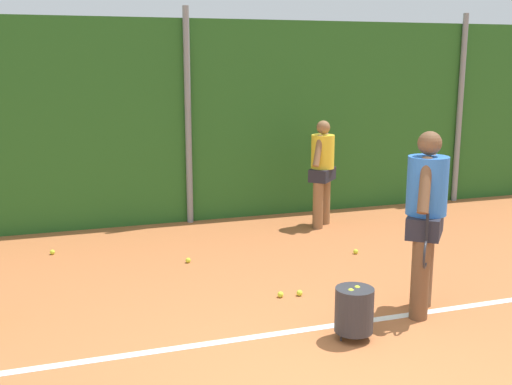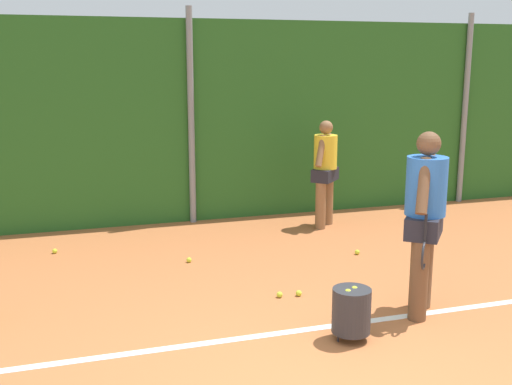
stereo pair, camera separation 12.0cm
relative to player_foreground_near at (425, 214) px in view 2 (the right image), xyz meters
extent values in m
plane|color=#B76638|center=(-1.47, 0.31, -1.05)|extent=(26.55, 26.55, 0.00)
cube|color=#286023|center=(-1.47, 4.51, 0.54)|extent=(17.26, 0.25, 3.18)
cylinder|color=gray|center=(-1.47, 4.33, 0.62)|extent=(0.10, 0.10, 3.35)
cylinder|color=gray|center=(3.51, 4.33, 0.62)|extent=(0.10, 0.10, 3.35)
cube|color=white|center=(-1.47, -0.04, -1.05)|extent=(12.61, 0.10, 0.01)
cylinder|color=brown|center=(0.12, 0.14, -0.64)|extent=(0.18, 0.18, 0.82)
cylinder|color=brown|center=(-0.11, -0.14, -0.64)|extent=(0.18, 0.18, 0.82)
cube|color=#23232D|center=(0.00, 0.00, -0.12)|extent=(0.60, 0.63, 0.22)
cylinder|color=blue|center=(0.00, 0.00, 0.28)|extent=(0.40, 0.40, 0.58)
sphere|color=brown|center=(0.00, 0.00, 0.71)|extent=(0.24, 0.24, 0.24)
cylinder|color=brown|center=(0.15, 0.18, 0.33)|extent=(0.26, 0.29, 0.56)
cylinder|color=brown|center=(-0.14, -0.17, 0.33)|extent=(0.26, 0.29, 0.56)
cylinder|color=black|center=(-0.16, -0.27, -0.06)|extent=(0.03, 0.03, 0.28)
torus|color=#26262B|center=(-0.16, -0.27, -0.33)|extent=(0.20, 0.24, 0.28)
cylinder|color=#8C603D|center=(0.54, 3.57, -0.69)|extent=(0.16, 0.16, 0.73)
cylinder|color=#8C603D|center=(0.32, 3.34, -0.69)|extent=(0.16, 0.16, 0.73)
cube|color=#23232D|center=(0.43, 3.45, -0.23)|extent=(0.54, 0.54, 0.19)
cylinder|color=yellow|center=(0.43, 3.45, 0.12)|extent=(0.35, 0.35, 0.52)
sphere|color=#8C603D|center=(0.43, 3.45, 0.50)|extent=(0.21, 0.21, 0.21)
cylinder|color=#8C603D|center=(0.57, 3.60, 0.16)|extent=(0.24, 0.24, 0.50)
cylinder|color=#8C603D|center=(0.29, 3.31, 0.16)|extent=(0.24, 0.24, 0.50)
cylinder|color=#2D2D33|center=(-0.96, -0.37, -0.76)|extent=(0.36, 0.36, 0.42)
cylinder|color=#2D2D33|center=(-0.83, -0.37, -1.01)|extent=(0.02, 0.02, 0.08)
cylinder|color=#2D2D33|center=(-1.08, -0.37, -1.01)|extent=(0.02, 0.02, 0.08)
cylinder|color=#2D2D33|center=(-0.96, -0.24, -1.01)|extent=(0.02, 0.02, 0.08)
sphere|color=#CCDB33|center=(-0.92, -0.34, -0.57)|extent=(0.07, 0.07, 0.07)
sphere|color=#CCDB33|center=(-1.01, -0.39, -0.57)|extent=(0.07, 0.07, 0.07)
sphere|color=#CCDB33|center=(-1.24, 0.83, -1.02)|extent=(0.07, 0.07, 0.07)
sphere|color=#CCDB33|center=(0.28, 1.98, -1.02)|extent=(0.07, 0.07, 0.07)
sphere|color=#CCDB33|center=(-1.02, 0.80, -1.02)|extent=(0.07, 0.07, 0.07)
sphere|color=#CCDB33|center=(-3.60, 3.24, -1.02)|extent=(0.07, 0.07, 0.07)
sphere|color=#CCDB33|center=(-1.94, 2.32, -1.02)|extent=(0.07, 0.07, 0.07)
camera|label=1|loc=(-3.53, -5.24, 1.51)|focal=43.89mm
camera|label=2|loc=(-3.42, -5.27, 1.51)|focal=43.89mm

